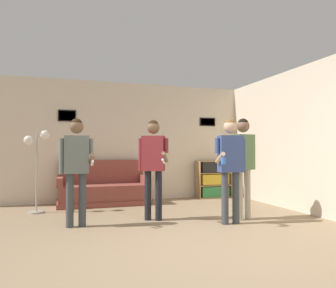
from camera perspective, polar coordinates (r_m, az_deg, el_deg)
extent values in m
plane|color=#937A5B|center=(3.91, 8.28, -18.04)|extent=(20.00, 20.00, 0.00)
cube|color=beige|center=(7.64, -5.43, 0.43)|extent=(7.47, 0.06, 2.70)
cube|color=black|center=(8.20, 6.89, 3.84)|extent=(0.41, 0.02, 0.20)
cube|color=gray|center=(8.20, 6.91, 3.85)|extent=(0.37, 0.01, 0.16)
cube|color=black|center=(7.46, -17.17, 4.73)|extent=(0.38, 0.02, 0.25)
cube|color=gray|center=(7.45, -17.17, 4.74)|extent=(0.33, 0.01, 0.21)
cube|color=beige|center=(6.85, 20.09, 0.69)|extent=(0.06, 6.47, 2.70)
cube|color=brown|center=(7.12, -11.15, -9.92)|extent=(1.88, 0.80, 0.10)
cube|color=brown|center=(7.09, -11.14, -8.25)|extent=(1.82, 0.74, 0.32)
cube|color=brown|center=(7.38, -11.43, -4.74)|extent=(1.82, 0.14, 0.51)
cube|color=brown|center=(7.02, -18.33, -6.23)|extent=(0.12, 0.74, 0.18)
cube|color=brown|center=(7.22, -4.14, -6.15)|extent=(0.12, 0.74, 0.18)
cube|color=#A87F51|center=(7.90, 5.23, -6.18)|extent=(0.02, 0.30, 0.89)
cube|color=#A87F51|center=(8.26, 10.59, -5.95)|extent=(0.02, 0.30, 0.89)
cube|color=#A87F51|center=(8.20, 7.53, -5.99)|extent=(0.86, 0.01, 0.89)
cube|color=#A87F51|center=(8.12, 7.98, -9.12)|extent=(0.81, 0.30, 0.02)
cube|color=#A87F51|center=(8.05, 7.96, -2.98)|extent=(0.81, 0.30, 0.02)
cube|color=#A87F51|center=(8.09, 7.97, -7.12)|extent=(0.81, 0.30, 0.02)
cube|color=#A87F51|center=(8.06, 7.97, -5.01)|extent=(0.81, 0.30, 0.02)
cube|color=#338447|center=(8.10, 8.01, -8.19)|extent=(0.70, 0.26, 0.24)
cube|color=gold|center=(8.07, 8.00, -6.09)|extent=(0.70, 0.26, 0.24)
cube|color=black|center=(8.05, 8.00, -3.98)|extent=(0.70, 0.26, 0.24)
cylinder|color=#ADA89E|center=(6.55, -21.96, -10.95)|extent=(0.28, 0.28, 0.03)
cylinder|color=#ADA89E|center=(6.46, -21.91, -4.45)|extent=(0.03, 0.03, 1.46)
cylinder|color=#ADA89E|center=(6.45, -21.24, 1.74)|extent=(0.02, 0.16, 0.02)
sphere|color=white|center=(6.45, -20.62, 1.47)|extent=(0.17, 0.17, 0.17)
cylinder|color=#ADA89E|center=(6.46, -22.49, 0.86)|extent=(0.02, 0.16, 0.02)
sphere|color=white|center=(6.46, -23.11, 0.60)|extent=(0.17, 0.17, 0.17)
cylinder|color=#3D4247|center=(5.13, -16.73, -9.38)|extent=(0.11, 0.11, 0.80)
cylinder|color=#3D4247|center=(5.14, -14.70, -9.39)|extent=(0.11, 0.11, 0.80)
cube|color=slate|center=(5.08, -15.67, -1.78)|extent=(0.36, 0.20, 0.56)
sphere|color=brown|center=(5.10, -15.64, 2.92)|extent=(0.21, 0.21, 0.21)
sphere|color=#382314|center=(5.10, -15.64, 3.33)|extent=(0.17, 0.17, 0.17)
cylinder|color=slate|center=(5.09, -13.24, -0.41)|extent=(0.07, 0.07, 0.24)
cylinder|color=brown|center=(4.96, -13.15, -2.48)|extent=(0.07, 0.29, 0.18)
cylinder|color=white|center=(4.83, -13.03, -3.25)|extent=(0.04, 0.14, 0.09)
cylinder|color=slate|center=(5.08, -18.10, -2.03)|extent=(0.07, 0.07, 0.53)
cylinder|color=black|center=(5.44, -3.52, -8.90)|extent=(0.11, 0.11, 0.81)
cylinder|color=black|center=(5.41, -1.64, -8.96)|extent=(0.11, 0.11, 0.81)
cube|color=maroon|center=(5.37, -2.58, -1.63)|extent=(0.41, 0.34, 0.57)
sphere|color=brown|center=(5.39, -2.57, 2.89)|extent=(0.21, 0.21, 0.21)
sphere|color=#382314|center=(5.39, -2.57, 3.27)|extent=(0.18, 0.18, 0.18)
cylinder|color=maroon|center=(5.33, -0.32, -0.29)|extent=(0.07, 0.07, 0.24)
cylinder|color=brown|center=(5.20, -0.57, -2.29)|extent=(0.19, 0.29, 0.18)
cylinder|color=white|center=(5.07, -0.83, -3.02)|extent=(0.10, 0.14, 0.09)
cylinder|color=maroon|center=(5.42, -4.80, -1.86)|extent=(0.07, 0.07, 0.54)
cylinder|color=#3D4247|center=(5.21, 9.89, -9.26)|extent=(0.11, 0.11, 0.80)
cylinder|color=#3D4247|center=(5.27, 11.74, -9.15)|extent=(0.11, 0.11, 0.80)
cube|color=#384C84|center=(5.19, 10.79, -1.67)|extent=(0.38, 0.24, 0.57)
sphere|color=#D1A889|center=(5.20, 10.77, 2.98)|extent=(0.21, 0.21, 0.21)
sphere|color=brown|center=(5.20, 10.77, 3.38)|extent=(0.18, 0.18, 0.18)
cylinder|color=#384C84|center=(5.27, 12.96, -1.91)|extent=(0.07, 0.07, 0.54)
cylinder|color=#384C84|center=(5.11, 8.55, -0.30)|extent=(0.07, 0.07, 0.24)
cylinder|color=#D1A889|center=(4.99, 9.07, -2.38)|extent=(0.10, 0.30, 0.18)
cylinder|color=blue|center=(4.86, 9.62, -2.90)|extent=(0.08, 0.08, 0.10)
cylinder|color=#B7AD99|center=(5.56, 12.34, -8.63)|extent=(0.11, 0.11, 0.82)
cylinder|color=#B7AD99|center=(5.69, 13.64, -8.46)|extent=(0.11, 0.11, 0.82)
cube|color=#5B7A4C|center=(5.58, 12.96, -1.37)|extent=(0.40, 0.28, 0.58)
sphere|color=brown|center=(5.59, 12.94, 3.06)|extent=(0.21, 0.21, 0.21)
sphere|color=black|center=(5.60, 12.94, 3.44)|extent=(0.18, 0.18, 0.18)
cylinder|color=#5B7A4C|center=(5.73, 14.47, -1.58)|extent=(0.07, 0.07, 0.55)
cylinder|color=#5B7A4C|center=(5.43, 11.37, -1.62)|extent=(0.07, 0.07, 0.55)
cylinder|color=brown|center=(6.41, -16.34, -10.41)|extent=(0.07, 0.07, 0.21)
cylinder|color=brown|center=(6.38, -16.33, -9.10)|extent=(0.03, 0.03, 0.09)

